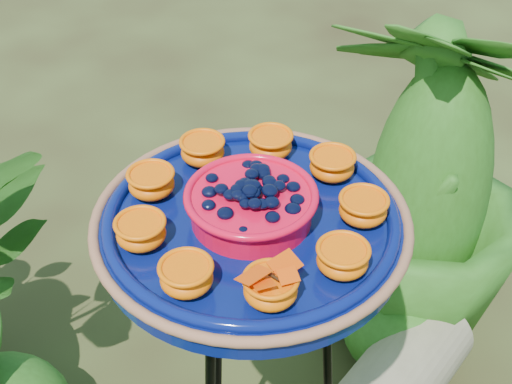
% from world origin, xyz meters
% --- Properties ---
extents(tripod_stand, '(0.31, 0.33, 0.82)m').
position_xyz_m(tripod_stand, '(-0.09, 0.08, 0.50)').
color(tripod_stand, black).
rests_on(tripod_stand, ground).
extents(feeder_dish, '(0.44, 0.44, 0.10)m').
position_xyz_m(feeder_dish, '(-0.09, 0.08, 0.86)').
color(feeder_dish, '#071154').
rests_on(feeder_dish, tripod_stand).
extents(shrub_back_right, '(0.72, 0.72, 0.91)m').
position_xyz_m(shrub_back_right, '(0.55, 0.44, 0.46)').
color(shrub_back_right, '#275416').
rests_on(shrub_back_right, ground).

